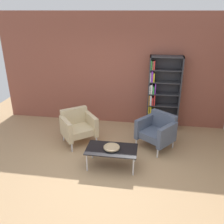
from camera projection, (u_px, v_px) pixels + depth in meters
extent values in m
plane|color=tan|center=(103.00, 174.00, 4.66)|extent=(8.32, 8.32, 0.00)
cube|color=brown|center=(120.00, 71.00, 6.34)|extent=(6.40, 0.12, 2.90)
cube|color=#333338|center=(149.00, 93.00, 6.21)|extent=(0.03, 0.30, 1.90)
cube|color=#333338|center=(179.00, 94.00, 6.10)|extent=(0.03, 0.30, 1.90)
cube|color=#333338|center=(167.00, 56.00, 5.79)|extent=(0.80, 0.30, 0.03)
cube|color=#333338|center=(161.00, 127.00, 6.52)|extent=(0.80, 0.30, 0.03)
cube|color=#333338|center=(164.00, 92.00, 6.29)|extent=(0.80, 0.02, 1.90)
cube|color=#333338|center=(162.00, 116.00, 6.40)|extent=(0.76, 0.28, 0.02)
cube|color=#333338|center=(163.00, 105.00, 6.28)|extent=(0.76, 0.28, 0.02)
cube|color=#333338|center=(164.00, 94.00, 6.16)|extent=(0.76, 0.28, 0.02)
cube|color=#333338|center=(165.00, 82.00, 6.04)|extent=(0.76, 0.28, 0.02)
cube|color=#333338|center=(166.00, 70.00, 5.92)|extent=(0.76, 0.28, 0.02)
cube|color=orange|center=(148.00, 122.00, 6.49)|extent=(0.02, 0.21, 0.22)
cube|color=orange|center=(149.00, 122.00, 6.49)|extent=(0.03, 0.21, 0.21)
cube|color=blue|center=(151.00, 123.00, 6.46)|extent=(0.04, 0.17, 0.20)
cube|color=orange|center=(152.00, 123.00, 6.47)|extent=(0.04, 0.19, 0.17)
cube|color=yellow|center=(149.00, 110.00, 6.37)|extent=(0.03, 0.24, 0.26)
cube|color=yellow|center=(150.00, 111.00, 6.34)|extent=(0.03, 0.18, 0.26)
cube|color=green|center=(152.00, 112.00, 6.37)|extent=(0.03, 0.23, 0.17)
cube|color=orange|center=(154.00, 112.00, 6.35)|extent=(0.04, 0.21, 0.21)
cube|color=orange|center=(149.00, 99.00, 6.25)|extent=(0.02, 0.24, 0.26)
cube|color=white|center=(151.00, 100.00, 6.24)|extent=(0.04, 0.21, 0.26)
cube|color=red|center=(152.00, 101.00, 6.25)|extent=(0.04, 0.23, 0.20)
cube|color=red|center=(154.00, 99.00, 6.22)|extent=(0.03, 0.22, 0.28)
cube|color=white|center=(150.00, 89.00, 6.13)|extent=(0.02, 0.21, 0.22)
cube|color=white|center=(152.00, 89.00, 6.11)|extent=(0.04, 0.19, 0.23)
cube|color=green|center=(153.00, 90.00, 6.12)|extent=(0.03, 0.20, 0.18)
cube|color=purple|center=(155.00, 88.00, 6.11)|extent=(0.02, 0.23, 0.26)
cube|color=white|center=(151.00, 77.00, 6.02)|extent=(0.02, 0.23, 0.23)
cube|color=purple|center=(152.00, 76.00, 6.00)|extent=(0.04, 0.22, 0.27)
cube|color=yellow|center=(154.00, 77.00, 5.98)|extent=(0.03, 0.18, 0.22)
cube|color=green|center=(151.00, 65.00, 5.91)|extent=(0.02, 0.25, 0.21)
cube|color=olive|center=(153.00, 65.00, 5.89)|extent=(0.03, 0.21, 0.21)
cube|color=red|center=(154.00, 65.00, 5.87)|extent=(0.03, 0.18, 0.22)
cube|color=black|center=(112.00, 149.00, 4.76)|extent=(1.00, 0.56, 0.02)
cylinder|color=silver|center=(87.00, 162.00, 4.69)|extent=(0.03, 0.03, 0.38)
cylinder|color=silver|center=(133.00, 167.00, 4.56)|extent=(0.03, 0.03, 0.38)
cylinder|color=silver|center=(92.00, 150.00, 5.11)|extent=(0.03, 0.03, 0.38)
cylinder|color=silver|center=(135.00, 154.00, 4.98)|extent=(0.03, 0.03, 0.38)
cylinder|color=tan|center=(112.00, 148.00, 4.75)|extent=(0.13, 0.13, 0.02)
cylinder|color=tan|center=(112.00, 147.00, 4.74)|extent=(0.32, 0.32, 0.02)
torus|color=tan|center=(112.00, 147.00, 4.74)|extent=(0.32, 0.32, 0.02)
cube|color=#4C566B|center=(156.00, 135.00, 5.46)|extent=(0.86, 0.85, 0.16)
cube|color=#4C566B|center=(164.00, 120.00, 5.53)|extent=(0.58, 0.48, 0.38)
cube|color=#4C566B|center=(145.00, 126.00, 5.61)|extent=(0.46, 0.55, 0.46)
cube|color=#4C566B|center=(167.00, 135.00, 5.20)|extent=(0.46, 0.55, 0.46)
cylinder|color=silver|center=(136.00, 142.00, 5.54)|extent=(0.04, 0.04, 0.24)
cylinder|color=silver|center=(158.00, 153.00, 5.14)|extent=(0.04, 0.04, 0.24)
cylinder|color=silver|center=(152.00, 134.00, 5.91)|extent=(0.04, 0.04, 0.24)
cylinder|color=silver|center=(173.00, 143.00, 5.51)|extent=(0.04, 0.04, 0.24)
cube|color=#C6B289|center=(79.00, 130.00, 5.66)|extent=(0.86, 0.85, 0.16)
cube|color=#C6B289|center=(74.00, 116.00, 5.77)|extent=(0.58, 0.49, 0.38)
cube|color=#C6B289|center=(66.00, 129.00, 5.46)|extent=(0.46, 0.55, 0.46)
cube|color=#C6B289|center=(91.00, 124.00, 5.74)|extent=(0.46, 0.55, 0.46)
cylinder|color=silver|center=(72.00, 147.00, 5.36)|extent=(0.04, 0.04, 0.24)
cylinder|color=silver|center=(96.00, 140.00, 5.62)|extent=(0.04, 0.04, 0.24)
cylinder|color=silver|center=(63.00, 136.00, 5.82)|extent=(0.04, 0.04, 0.24)
cylinder|color=silver|center=(86.00, 130.00, 6.09)|extent=(0.04, 0.04, 0.24)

